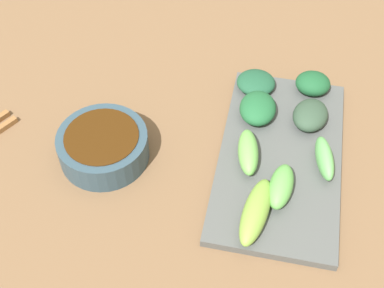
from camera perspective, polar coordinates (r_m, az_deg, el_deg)
name	(u,v)px	position (r m, az deg, el deg)	size (l,w,h in m)	color
tabletop	(225,171)	(0.70, 3.57, -2.92)	(2.10, 2.10, 0.02)	brown
sauce_bowl	(103,145)	(0.69, -9.68, -0.15)	(0.12, 0.12, 0.04)	#2E4451
serving_plate	(280,158)	(0.70, 9.57, -1.50)	(0.16, 0.29, 0.01)	#4C4F4E
broccoli_stalk_0	(281,186)	(0.65, 9.69, -4.59)	(0.03, 0.07, 0.03)	#5DA74C
broccoli_leafy_1	(313,83)	(0.78, 13.07, 6.47)	(0.05, 0.05, 0.03)	#1A502B
broccoli_stalk_2	(324,158)	(0.68, 14.28, -1.51)	(0.02, 0.07, 0.03)	#5FAC5A
broccoli_stalk_3	(248,152)	(0.67, 6.15, -0.87)	(0.03, 0.07, 0.03)	#67AD4E
broccoli_leafy_4	(310,115)	(0.73, 12.80, 3.10)	(0.05, 0.06, 0.03)	#2F4534
broccoli_leafy_5	(258,108)	(0.73, 7.20, 3.91)	(0.05, 0.06, 0.03)	#1F5A32
broccoli_leafy_6	(256,83)	(0.77, 7.00, 6.68)	(0.06, 0.05, 0.02)	#1D4D32
broccoli_stalk_7	(256,211)	(0.62, 6.98, -7.33)	(0.03, 0.10, 0.03)	#77A53D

